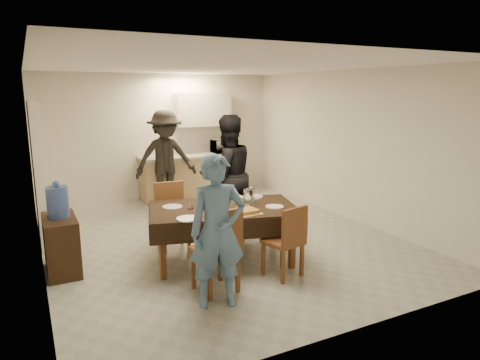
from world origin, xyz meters
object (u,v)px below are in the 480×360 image
(person_kitchen, at_px, (166,159))
(person_near, at_px, (218,231))
(water_jug, at_px, (58,202))
(person_far, at_px, (227,175))
(water_pitcher, at_px, (249,197))
(savoury_tart, at_px, (244,212))
(wine_bottle, at_px, (218,194))
(console, at_px, (61,245))
(microwave, at_px, (224,146))
(dining_table, at_px, (224,210))

(person_kitchen, bearing_deg, person_near, -100.10)
(water_jug, bearing_deg, person_far, 10.18)
(water_pitcher, distance_m, savoury_tart, 0.42)
(savoury_tart, relative_size, person_near, 0.25)
(water_jug, distance_m, person_near, 2.17)
(wine_bottle, bearing_deg, savoury_tart, -70.77)
(console, distance_m, person_kitchen, 3.36)
(water_jug, xyz_separation_m, person_far, (2.51, 0.45, 0.04))
(water_pitcher, relative_size, microwave, 0.41)
(wine_bottle, xyz_separation_m, person_near, (-0.50, -1.10, -0.11))
(wine_bottle, bearing_deg, person_far, 59.04)
(console, distance_m, water_pitcher, 2.45)
(savoury_tart, height_order, person_far, person_far)
(water_jug, xyz_separation_m, water_pitcher, (2.31, -0.65, -0.05))
(microwave, xyz_separation_m, person_far, (-1.12, -2.52, -0.11))
(dining_table, xyz_separation_m, person_near, (-0.55, -1.05, 0.10))
(water_pitcher, distance_m, person_kitchen, 3.18)
(savoury_tart, xyz_separation_m, person_far, (0.45, 1.43, 0.17))
(person_far, bearing_deg, water_pitcher, 74.99)
(microwave, bearing_deg, dining_table, 64.96)
(water_pitcher, bearing_deg, savoury_tart, -127.15)
(microwave, distance_m, person_near, 5.13)
(water_pitcher, distance_m, person_far, 1.12)
(water_jug, height_order, person_kitchen, person_kitchen)
(water_jug, relative_size, water_pitcher, 1.78)
(wine_bottle, xyz_separation_m, water_pitcher, (0.40, -0.10, -0.06))
(dining_table, distance_m, person_far, 1.21)
(savoury_tart, distance_m, person_kitchen, 3.51)
(microwave, bearing_deg, savoury_tart, 68.36)
(person_near, distance_m, person_kitchen, 4.24)
(person_near, relative_size, person_kitchen, 0.86)
(console, height_order, savoury_tart, savoury_tart)
(person_kitchen, bearing_deg, console, -130.45)
(console, distance_m, water_jug, 0.55)
(water_jug, bearing_deg, person_near, -49.54)
(dining_table, height_order, water_jug, water_jug)
(wine_bottle, distance_m, savoury_tart, 0.48)
(console, relative_size, microwave, 1.46)
(person_kitchen, bearing_deg, dining_table, -93.53)
(dining_table, xyz_separation_m, person_far, (0.55, 1.05, 0.23))
(water_jug, relative_size, person_kitchen, 0.21)
(microwave, relative_size, person_near, 0.33)
(dining_table, height_order, person_near, person_near)
(wine_bottle, bearing_deg, dining_table, -45.00)
(console, xyz_separation_m, wine_bottle, (1.91, -0.55, 0.56))
(microwave, bearing_deg, water_jug, 39.34)
(console, xyz_separation_m, person_kitchen, (2.15, 2.52, 0.59))
(water_pitcher, height_order, person_near, person_near)
(water_pitcher, height_order, person_kitchen, person_kitchen)
(console, relative_size, water_pitcher, 3.53)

